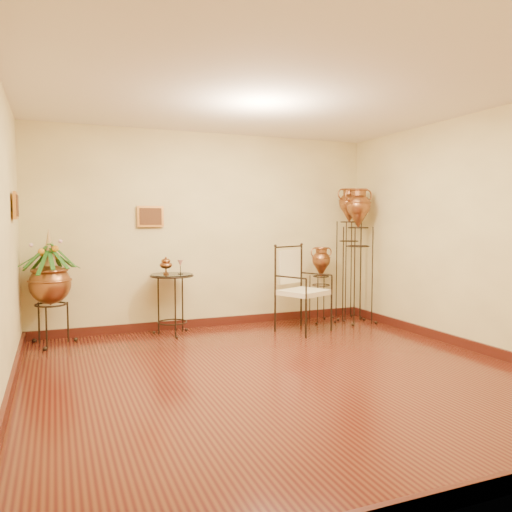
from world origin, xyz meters
name	(u,v)px	position (x,y,z in m)	size (l,w,h in m)	color
ground	(281,374)	(0.00, 0.00, 0.00)	(5.00, 5.00, 0.00)	#582614
room_shell	(281,201)	(-0.01, 0.01, 1.73)	(5.02, 5.02, 2.81)	#F3E39C
amphora_tall	(349,252)	(2.15, 2.15, 1.05)	(0.47, 0.47, 2.06)	black
amphora_mid	(358,255)	(2.15, 1.90, 1.03)	(0.61, 0.61, 2.05)	black
amphora_short	(321,284)	(1.66, 2.15, 0.58)	(0.36, 0.36, 1.16)	black
planter_urn	(50,279)	(-2.15, 2.15, 0.82)	(1.04, 1.04, 1.47)	black
armchair	(304,289)	(1.11, 1.66, 0.60)	(0.87, 0.85, 1.20)	black
side_table	(172,303)	(-0.63, 2.15, 0.43)	(0.63, 0.63, 1.04)	black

